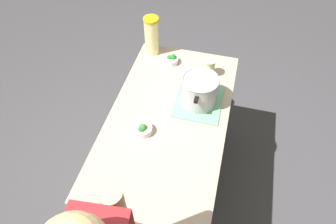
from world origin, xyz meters
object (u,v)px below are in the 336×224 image
(lemonade_pitcher, at_px, (152,36))
(broccoli_bowl_center, at_px, (171,60))
(mason_jar, at_px, (209,68))
(broccoli_bowl_front, at_px, (143,129))
(cooking_pot, at_px, (200,90))

(lemonade_pitcher, xyz_separation_m, broccoli_bowl_center, (0.09, 0.17, -0.12))
(mason_jar, bearing_deg, broccoli_bowl_front, -26.17)
(broccoli_bowl_center, bearing_deg, broccoli_bowl_front, -0.60)
(lemonade_pitcher, height_order, mason_jar, lemonade_pitcher)
(broccoli_bowl_center, bearing_deg, cooking_pot, 38.64)
(mason_jar, distance_m, broccoli_bowl_center, 0.30)
(cooking_pot, height_order, broccoli_bowl_center, cooking_pot)
(cooking_pot, height_order, broccoli_bowl_front, cooking_pot)
(lemonade_pitcher, height_order, broccoli_bowl_front, lemonade_pitcher)
(cooking_pot, xyz_separation_m, mason_jar, (-0.28, 0.02, -0.05))
(mason_jar, relative_size, broccoli_bowl_front, 1.23)
(lemonade_pitcher, distance_m, broccoli_bowl_center, 0.23)
(cooking_pot, bearing_deg, mason_jar, 176.11)
(cooking_pot, distance_m, broccoli_bowl_front, 0.44)
(lemonade_pitcher, bearing_deg, broccoli_bowl_front, 12.20)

